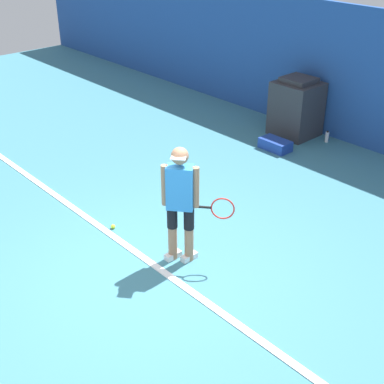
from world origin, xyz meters
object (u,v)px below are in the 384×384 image
object	(u,v)px
tennis_player	(181,200)
equipment_bag	(275,145)
water_bottle	(327,137)
tennis_ball	(113,226)
covered_chair	(296,108)

from	to	relation	value
tennis_player	equipment_bag	bearing A→B (deg)	72.96
tennis_player	water_bottle	bearing A→B (deg)	63.40
water_bottle	tennis_player	bearing A→B (deg)	-77.53
tennis_ball	equipment_bag	xyz separation A→B (m)	(-0.26, 3.98, 0.07)
equipment_bag	water_bottle	bearing A→B (deg)	66.92
covered_chair	water_bottle	bearing A→B (deg)	13.27
tennis_player	tennis_ball	world-z (taller)	tennis_player
tennis_ball	water_bottle	world-z (taller)	water_bottle
covered_chair	water_bottle	size ratio (longest dim) A/B	5.17
tennis_ball	equipment_bag	distance (m)	3.99
tennis_player	covered_chair	world-z (taller)	tennis_player
tennis_player	water_bottle	xyz separation A→B (m)	(-1.06, 4.78, -0.80)
tennis_ball	covered_chair	bearing A→B (deg)	95.90
equipment_bag	water_bottle	distance (m)	1.15
tennis_player	water_bottle	distance (m)	4.96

